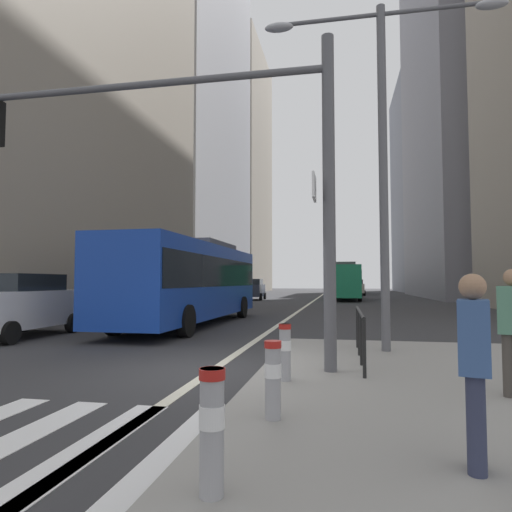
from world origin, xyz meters
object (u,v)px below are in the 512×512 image
(city_bus_red_distant, at_px, (350,281))
(traffic_signal_gantry, at_px, (197,151))
(sedan_white_oncoming, at_px, (19,305))
(bollard_left, at_px, (273,375))
(car_oncoming_mid, at_px, (253,289))
(street_lamp_post, at_px, (383,126))
(bollard_right, at_px, (285,349))
(city_bus_blue_oncoming, at_px, (191,278))
(bollard_front, at_px, (212,425))
(pedestrian_walking, at_px, (475,361))
(car_receding_near, at_px, (356,287))
(city_bus_red_receding, at_px, (344,280))

(city_bus_red_distant, xyz_separation_m, traffic_signal_gantry, (-3.88, -57.93, 2.33))
(sedan_white_oncoming, bearing_deg, bollard_left, -37.97)
(car_oncoming_mid, distance_m, street_lamp_post, 32.04)
(traffic_signal_gantry, xyz_separation_m, bollard_right, (1.77, -0.85, -3.52))
(city_bus_blue_oncoming, height_order, bollard_right, city_bus_blue_oncoming)
(bollard_front, distance_m, pedestrian_walking, 2.22)
(bollard_right, bearing_deg, city_bus_blue_oncoming, 117.02)
(car_receding_near, bearing_deg, bollard_front, -92.90)
(city_bus_blue_oncoming, xyz_separation_m, car_receding_near, (7.57, 39.17, -0.85))
(car_receding_near, relative_size, bollard_left, 4.56)
(sedan_white_oncoming, bearing_deg, pedestrian_walking, -36.62)
(bollard_left, bearing_deg, traffic_signal_gantry, 123.71)
(city_bus_blue_oncoming, distance_m, sedan_white_oncoming, 6.16)
(city_bus_blue_oncoming, relative_size, city_bus_red_distant, 1.01)
(city_bus_red_distant, xyz_separation_m, bollard_front, (-2.16, -62.63, -1.18))
(sedan_white_oncoming, relative_size, pedestrian_walking, 2.67)
(city_bus_red_distant, distance_m, traffic_signal_gantry, 58.11)
(bollard_right, height_order, pedestrian_walking, pedestrian_walking)
(traffic_signal_gantry, height_order, bollard_front, traffic_signal_gantry)
(sedan_white_oncoming, relative_size, bollard_left, 4.92)
(city_bus_red_receding, bearing_deg, street_lamp_post, -88.69)
(traffic_signal_gantry, distance_m, bollard_left, 4.90)
(car_oncoming_mid, bearing_deg, bollard_right, -77.86)
(car_receding_near, height_order, pedestrian_walking, car_receding_near)
(bollard_right, bearing_deg, car_oncoming_mid, 102.14)
(city_bus_blue_oncoming, xyz_separation_m, pedestrian_walking, (6.92, -12.74, -0.79))
(sedan_white_oncoming, relative_size, bollard_right, 4.89)
(city_bus_red_receding, xyz_separation_m, car_oncoming_mid, (-8.39, -1.75, -0.85))
(sedan_white_oncoming, relative_size, bollard_front, 4.72)
(traffic_signal_gantry, distance_m, street_lamp_post, 4.56)
(car_oncoming_mid, xyz_separation_m, car_receding_near, (9.89, 15.10, -0.00))
(pedestrian_walking, bearing_deg, city_bus_blue_oncoming, 118.52)
(traffic_signal_gantry, relative_size, pedestrian_walking, 4.45)
(city_bus_blue_oncoming, bearing_deg, street_lamp_post, -42.99)
(city_bus_red_receding, xyz_separation_m, bollard_right, (-1.12, -35.54, -1.19))
(sedan_white_oncoming, distance_m, traffic_signal_gantry, 8.80)
(street_lamp_post, height_order, bollard_front, street_lamp_post)
(pedestrian_walking, bearing_deg, bollard_left, 150.52)
(sedan_white_oncoming, bearing_deg, bollard_front, -45.22)
(city_bus_blue_oncoming, relative_size, car_receding_near, 2.89)
(car_oncoming_mid, distance_m, traffic_signal_gantry, 33.54)
(city_bus_red_distant, distance_m, bollard_right, 58.83)
(street_lamp_post, distance_m, bollard_right, 6.03)
(car_oncoming_mid, bearing_deg, traffic_signal_gantry, -80.53)
(car_oncoming_mid, bearing_deg, car_receding_near, 56.78)
(car_oncoming_mid, height_order, bollard_right, car_oncoming_mid)
(street_lamp_post, height_order, bollard_right, street_lamp_post)
(sedan_white_oncoming, distance_m, bollard_right, 10.17)
(car_receding_near, relative_size, pedestrian_walking, 2.47)
(city_bus_red_distant, relative_size, traffic_signal_gantry, 1.59)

